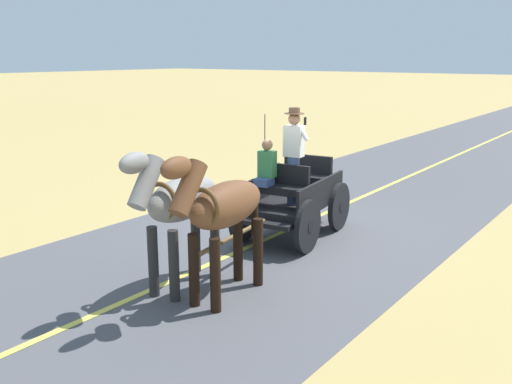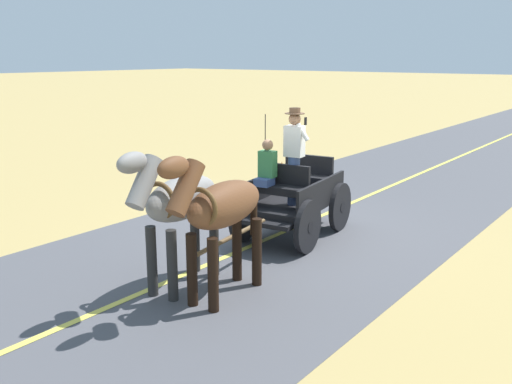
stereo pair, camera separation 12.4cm
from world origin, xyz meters
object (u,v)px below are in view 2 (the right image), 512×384
object	(u,v)px
horse_drawn_carriage	(292,196)
horse_off_side	(178,202)
horse_near_side	(220,209)
traffic_cone	(282,170)

from	to	relation	value
horse_drawn_carriage	horse_off_side	xyz separation A→B (m)	(-0.03, 3.05, 0.51)
horse_near_side	horse_off_side	xyz separation A→B (m)	(0.73, 0.10, 0.00)
horse_drawn_carriage	traffic_cone	xyz separation A→B (m)	(3.13, -4.18, -0.57)
horse_drawn_carriage	horse_near_side	distance (m)	3.09
horse_near_side	horse_off_side	size ratio (longest dim) A/B	1.00
traffic_cone	horse_near_side	bearing A→B (deg)	118.57
traffic_cone	horse_off_side	bearing A→B (deg)	113.59
horse_near_side	horse_off_side	bearing A→B (deg)	7.59
horse_near_side	horse_drawn_carriage	bearing A→B (deg)	-75.62
horse_drawn_carriage	traffic_cone	bearing A→B (deg)	-53.20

